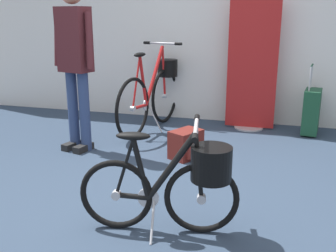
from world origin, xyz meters
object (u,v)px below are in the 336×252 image
at_px(rolling_suitcase, 311,111).
at_px(floor_banner_stand, 252,71).
at_px(visitor_near_wall, 75,56).
at_px(backpack_on_floor, 186,144).
at_px(folding_bike_foreground, 178,180).
at_px(display_bike_left, 154,91).

bearing_deg(rolling_suitcase, floor_banner_stand, 175.55).
distance_m(visitor_near_wall, backpack_on_floor, 1.43).
xyz_separation_m(folding_bike_foreground, backpack_on_floor, (-0.26, 1.37, -0.23)).
xyz_separation_m(folding_bike_foreground, visitor_near_wall, (-1.42, 1.33, 0.62)).
relative_size(floor_banner_stand, folding_bike_foreground, 1.57).
xyz_separation_m(floor_banner_stand, visitor_near_wall, (-1.67, -1.28, 0.26)).
xyz_separation_m(visitor_near_wall, backpack_on_floor, (1.15, 0.03, -0.84)).
relative_size(folding_bike_foreground, backpack_on_floor, 2.74).
bearing_deg(display_bike_left, visitor_near_wall, -117.40).
bearing_deg(floor_banner_stand, display_bike_left, -166.06).
xyz_separation_m(folding_bike_foreground, rolling_suitcase, (0.98, 2.56, -0.08)).
height_order(rolling_suitcase, backpack_on_floor, rolling_suitcase).
bearing_deg(floor_banner_stand, backpack_on_floor, -112.66).
bearing_deg(visitor_near_wall, floor_banner_stand, 37.50).
distance_m(folding_bike_foreground, rolling_suitcase, 2.74).
bearing_deg(visitor_near_wall, display_bike_left, 62.60).
relative_size(display_bike_left, rolling_suitcase, 1.83).
bearing_deg(display_bike_left, folding_bike_foreground, -68.92).
bearing_deg(backpack_on_floor, folding_bike_foreground, -79.10).
distance_m(display_bike_left, visitor_near_wall, 1.23).
height_order(floor_banner_stand, visitor_near_wall, visitor_near_wall).
xyz_separation_m(floor_banner_stand, folding_bike_foreground, (-0.26, -2.62, -0.36)).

